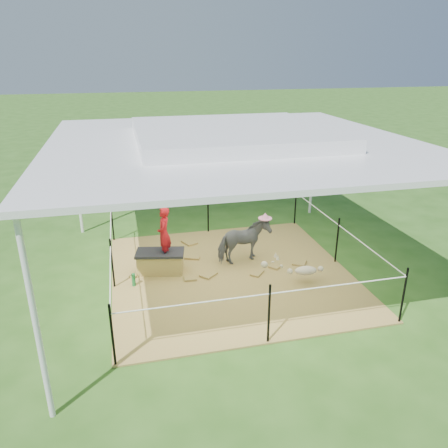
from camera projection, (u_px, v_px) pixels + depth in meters
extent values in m
plane|color=#2D5919|center=(231.00, 275.00, 8.66)|extent=(90.00, 90.00, 0.00)
cube|color=brown|center=(231.00, 274.00, 8.65)|extent=(4.60, 4.60, 0.03)
cylinder|color=silver|center=(76.00, 181.00, 10.25)|extent=(0.07, 0.07, 2.60)
cylinder|color=silver|center=(313.00, 166.00, 11.55)|extent=(0.07, 0.07, 2.60)
cylinder|color=silver|center=(36.00, 325.00, 4.82)|extent=(0.07, 0.07, 2.60)
cube|color=white|center=(232.00, 142.00, 7.69)|extent=(6.30, 6.30, 0.08)
cube|color=white|center=(232.00, 133.00, 7.64)|extent=(3.30, 3.30, 0.22)
cylinder|color=black|center=(112.00, 221.00, 10.02)|extent=(0.04, 0.04, 1.00)
cylinder|color=black|center=(208.00, 213.00, 10.51)|extent=(0.04, 0.04, 1.00)
cylinder|color=black|center=(295.00, 206.00, 11.00)|extent=(0.04, 0.04, 1.00)
cylinder|color=black|center=(112.00, 264.00, 7.99)|extent=(0.04, 0.04, 1.00)
cylinder|color=black|center=(337.00, 241.00, 8.96)|extent=(0.04, 0.04, 1.00)
cylinder|color=black|center=(112.00, 336.00, 5.95)|extent=(0.04, 0.04, 1.00)
cylinder|color=black|center=(269.00, 314.00, 6.44)|extent=(0.04, 0.04, 1.00)
cylinder|color=black|center=(403.00, 296.00, 6.93)|extent=(0.04, 0.04, 1.00)
cylinder|color=white|center=(208.00, 199.00, 10.38)|extent=(4.50, 0.02, 0.02)
cylinder|color=white|center=(270.00, 294.00, 6.31)|extent=(4.50, 0.02, 0.02)
cylinder|color=white|center=(339.00, 225.00, 8.84)|extent=(0.02, 4.50, 0.02)
cylinder|color=white|center=(110.00, 246.00, 7.86)|extent=(0.02, 4.50, 0.02)
cube|color=olive|center=(160.00, 263.00, 8.64)|extent=(0.95, 0.61, 0.39)
cube|color=black|center=(160.00, 253.00, 8.56)|extent=(1.01, 0.66, 0.05)
imported|color=red|center=(164.00, 229.00, 8.40)|extent=(0.32, 0.43, 1.05)
cylinder|color=#186E2D|center=(134.00, 280.00, 8.14)|extent=(0.08, 0.08, 0.24)
imported|color=#525258|center=(244.00, 242.00, 8.96)|extent=(1.17, 0.75, 0.91)
cylinder|color=pink|center=(244.00, 218.00, 8.77)|extent=(0.28, 0.28, 0.13)
cylinder|color=blue|center=(301.00, 166.00, 15.01)|extent=(0.74, 0.74, 0.94)
cube|color=#53341C|center=(220.00, 164.00, 15.80)|extent=(1.66, 1.22, 0.68)
cube|color=brown|center=(289.00, 151.00, 17.59)|extent=(2.43, 2.21, 0.83)
imported|color=#3160B9|center=(234.00, 158.00, 16.03)|extent=(0.57, 0.48, 1.02)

